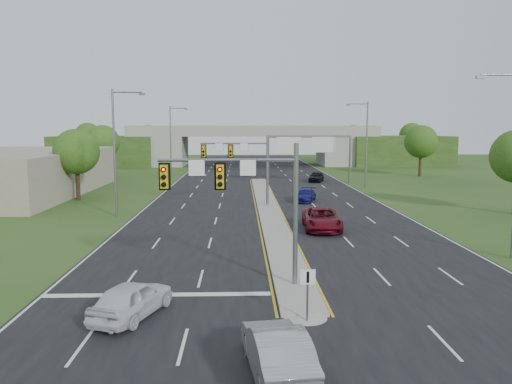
{
  "coord_description": "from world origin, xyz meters",
  "views": [
    {
      "loc": [
        -2.63,
        -23.43,
        7.71
      ],
      "look_at": [
        -1.49,
        13.01,
        3.0
      ],
      "focal_mm": 35.0,
      "sensor_mm": 36.0,
      "label": 1
    }
  ],
  "objects_px": {
    "car_white": "(132,299)",
    "car_far_a": "(322,219)",
    "signal_mast_near": "(248,191)",
    "keep_right_sign": "(308,286)",
    "overpass": "(253,148)",
    "car_far_c": "(316,176)",
    "signal_mast_far": "(244,159)",
    "car_silver": "(277,350)",
    "sign_gantry": "(308,146)",
    "car_far_b": "(305,195)"
  },
  "relations": [
    {
      "from": "car_white",
      "to": "car_far_a",
      "type": "relative_size",
      "value": 0.76
    },
    {
      "from": "signal_mast_near",
      "to": "car_far_a",
      "type": "distance_m",
      "value": 15.4
    },
    {
      "from": "keep_right_sign",
      "to": "car_far_a",
      "type": "distance_m",
      "value": 18.53
    },
    {
      "from": "overpass",
      "to": "car_far_c",
      "type": "bearing_deg",
      "value": -75.74
    },
    {
      "from": "signal_mast_far",
      "to": "keep_right_sign",
      "type": "bearing_deg",
      "value": -85.61
    },
    {
      "from": "signal_mast_near",
      "to": "car_far_c",
      "type": "relative_size",
      "value": 1.63
    },
    {
      "from": "car_white",
      "to": "car_far_a",
      "type": "xyz_separation_m",
      "value": [
        10.62,
        17.31,
        0.06
      ]
    },
    {
      "from": "overpass",
      "to": "signal_mast_near",
      "type": "bearing_deg",
      "value": -91.62
    },
    {
      "from": "signal_mast_far",
      "to": "overpass",
      "type": "distance_m",
      "value": 55.13
    },
    {
      "from": "overpass",
      "to": "car_silver",
      "type": "xyz_separation_m",
      "value": [
        -1.5,
        -88.67,
        -2.75
      ]
    },
    {
      "from": "car_far_c",
      "to": "signal_mast_near",
      "type": "bearing_deg",
      "value": -84.13
    },
    {
      "from": "keep_right_sign",
      "to": "sign_gantry",
      "type": "distance_m",
      "value": 50.04
    },
    {
      "from": "car_silver",
      "to": "sign_gantry",
      "type": "bearing_deg",
      "value": -106.27
    },
    {
      "from": "car_far_a",
      "to": "signal_mast_near",
      "type": "bearing_deg",
      "value": -109.61
    },
    {
      "from": "overpass",
      "to": "car_far_a",
      "type": "xyz_separation_m",
      "value": [
        3.54,
        -66.35,
        -2.72
      ]
    },
    {
      "from": "sign_gantry",
      "to": "car_far_b",
      "type": "height_order",
      "value": "sign_gantry"
    },
    {
      "from": "car_silver",
      "to": "car_far_a",
      "type": "bearing_deg",
      "value": -110.31
    },
    {
      "from": "overpass",
      "to": "car_far_c",
      "type": "relative_size",
      "value": 18.58
    },
    {
      "from": "car_white",
      "to": "car_far_a",
      "type": "distance_m",
      "value": 20.31
    },
    {
      "from": "signal_mast_far",
      "to": "car_far_c",
      "type": "distance_m",
      "value": 25.22
    },
    {
      "from": "car_far_a",
      "to": "car_far_c",
      "type": "distance_m",
      "value": 34.18
    },
    {
      "from": "keep_right_sign",
      "to": "car_far_b",
      "type": "height_order",
      "value": "keep_right_sign"
    },
    {
      "from": "car_silver",
      "to": "car_far_c",
      "type": "xyz_separation_m",
      "value": [
        9.76,
        56.17,
        -0.05
      ]
    },
    {
      "from": "sign_gantry",
      "to": "car_far_c",
      "type": "height_order",
      "value": "sign_gantry"
    },
    {
      "from": "car_silver",
      "to": "car_far_b",
      "type": "bearing_deg",
      "value": -106.3
    },
    {
      "from": "signal_mast_near",
      "to": "overpass",
      "type": "bearing_deg",
      "value": 88.38
    },
    {
      "from": "signal_mast_far",
      "to": "overpass",
      "type": "xyz_separation_m",
      "value": [
        2.26,
        55.07,
        -1.17
      ]
    },
    {
      "from": "sign_gantry",
      "to": "car_silver",
      "type": "distance_m",
      "value": 54.39
    },
    {
      "from": "keep_right_sign",
      "to": "sign_gantry",
      "type": "bearing_deg",
      "value": 82.3
    },
    {
      "from": "car_white",
      "to": "car_far_c",
      "type": "distance_m",
      "value": 53.42
    },
    {
      "from": "car_silver",
      "to": "car_far_a",
      "type": "distance_m",
      "value": 22.87
    },
    {
      "from": "keep_right_sign",
      "to": "car_white",
      "type": "height_order",
      "value": "keep_right_sign"
    },
    {
      "from": "keep_right_sign",
      "to": "car_far_b",
      "type": "distance_m",
      "value": 33.06
    },
    {
      "from": "car_far_a",
      "to": "car_far_b",
      "type": "height_order",
      "value": "car_far_a"
    },
    {
      "from": "signal_mast_far",
      "to": "car_far_a",
      "type": "relative_size",
      "value": 1.2
    },
    {
      "from": "signal_mast_far",
      "to": "car_far_a",
      "type": "xyz_separation_m",
      "value": [
        5.8,
        -11.28,
        -3.89
      ]
    },
    {
      "from": "signal_mast_near",
      "to": "sign_gantry",
      "type": "height_order",
      "value": "signal_mast_near"
    },
    {
      "from": "car_silver",
      "to": "car_far_b",
      "type": "distance_m",
      "value": 37.36
    },
    {
      "from": "signal_mast_near",
      "to": "keep_right_sign",
      "type": "distance_m",
      "value": 5.94
    },
    {
      "from": "overpass",
      "to": "car_far_c",
      "type": "height_order",
      "value": "overpass"
    },
    {
      "from": "signal_mast_near",
      "to": "keep_right_sign",
      "type": "height_order",
      "value": "signal_mast_near"
    },
    {
      "from": "signal_mast_near",
      "to": "car_silver",
      "type": "distance_m",
      "value": 9.47
    },
    {
      "from": "keep_right_sign",
      "to": "car_far_c",
      "type": "bearing_deg",
      "value": 80.98
    },
    {
      "from": "sign_gantry",
      "to": "car_far_a",
      "type": "bearing_deg",
      "value": -95.75
    },
    {
      "from": "keep_right_sign",
      "to": "car_white",
      "type": "relative_size",
      "value": 0.5
    },
    {
      "from": "keep_right_sign",
      "to": "signal_mast_near",
      "type": "bearing_deg",
      "value": 116.94
    },
    {
      "from": "car_white",
      "to": "car_far_c",
      "type": "height_order",
      "value": "car_white"
    },
    {
      "from": "keep_right_sign",
      "to": "car_far_a",
      "type": "xyz_separation_m",
      "value": [
        3.54,
        18.17,
        -0.69
      ]
    },
    {
      "from": "car_silver",
      "to": "car_far_b",
      "type": "height_order",
      "value": "car_silver"
    },
    {
      "from": "signal_mast_far",
      "to": "car_silver",
      "type": "relative_size",
      "value": 1.47
    }
  ]
}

